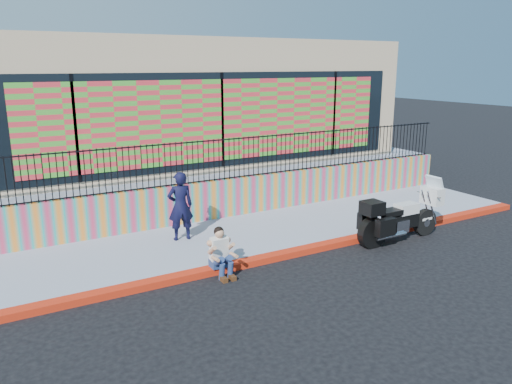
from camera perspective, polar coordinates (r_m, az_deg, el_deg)
ground at (r=12.24m, az=4.90°, el=-7.10°), size 90.00×90.00×0.00m
red_curb at (r=12.21m, az=4.91°, el=-6.78°), size 16.00×0.30×0.15m
sidewalk at (r=13.51m, az=0.93°, el=-4.60°), size 16.00×3.00×0.15m
mural_wall at (r=14.67m, az=-2.25°, el=-0.52°), size 16.00×0.20×1.10m
metal_fence at (r=14.41m, az=-2.29°, el=3.90°), size 15.80×0.04×1.20m
elevated_platform at (r=19.24m, az=-9.31°, el=2.67°), size 16.00×10.00×1.25m
storefront_building at (r=18.68m, az=-9.39°, el=10.46°), size 14.00×8.06×4.00m
police_motorcycle at (r=13.36m, az=16.01°, el=-2.70°), size 2.59×0.86×1.61m
police_officer at (r=12.63m, az=-8.64°, el=-1.60°), size 0.69×0.50×1.76m
seated_man at (r=10.86m, az=-3.90°, el=-7.38°), size 0.54×0.71×1.06m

